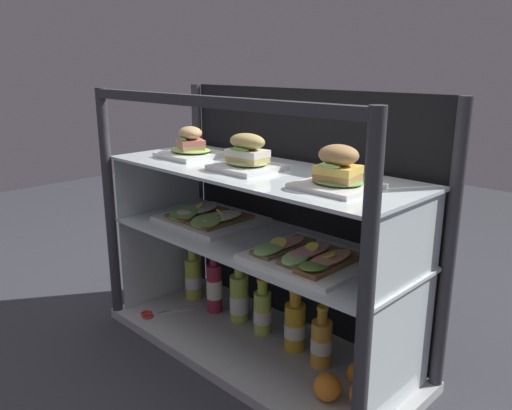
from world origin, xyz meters
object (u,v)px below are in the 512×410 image
open_sandwich_tray_mid_left (307,256)px  juice_bottle_front_right_end (193,277)px  plated_roll_sandwich_near_right_corner (338,172)px  juice_bottle_back_right (262,311)px  juice_bottle_near_post (239,298)px  kitchen_scissors (154,313)px  plated_roll_sandwich_center (191,146)px  juice_bottle_front_middle (214,287)px  orange_fruit_beside_bottles (327,387)px  juice_bottle_front_fourth (295,325)px  plated_roll_sandwich_far_right (247,156)px  orange_fruit_rolled_forward (363,394)px  orange_fruit_near_left_post (359,373)px  open_sandwich_tray_far_right (208,217)px  juice_bottle_tucked_behind (321,342)px

open_sandwich_tray_mid_left → juice_bottle_front_right_end: (-0.67, 0.10, -0.31)m
plated_roll_sandwich_near_right_corner → open_sandwich_tray_mid_left: plated_roll_sandwich_near_right_corner is taller
juice_bottle_back_right → juice_bottle_near_post: bearing=175.9°
juice_bottle_back_right → kitchen_scissors: (-0.39, -0.20, -0.08)m
plated_roll_sandwich_center → juice_bottle_front_middle: bearing=49.5°
plated_roll_sandwich_center → orange_fruit_beside_bottles: plated_roll_sandwich_center is taller
juice_bottle_front_fourth → orange_fruit_beside_bottles: size_ratio=2.78×
juice_bottle_front_right_end → juice_bottle_front_middle: 0.15m
plated_roll_sandwich_center → open_sandwich_tray_mid_left: (0.57, -0.03, -0.25)m
plated_roll_sandwich_far_right → orange_fruit_rolled_forward: plated_roll_sandwich_far_right is taller
orange_fruit_rolled_forward → orange_fruit_near_left_post: bearing=129.4°
orange_fruit_near_left_post → plated_roll_sandwich_far_right: bearing=-169.9°
orange_fruit_beside_bottles → juice_bottle_near_post: bearing=163.9°
plated_roll_sandwich_near_right_corner → orange_fruit_rolled_forward: 0.63m
juice_bottle_front_right_end → juice_bottle_front_middle: bearing=-6.0°
plated_roll_sandwich_center → orange_fruit_rolled_forward: 0.99m
open_sandwich_tray_far_right → juice_bottle_near_post: (0.10, 0.06, -0.31)m
orange_fruit_beside_bottles → orange_fruit_near_left_post: orange_fruit_beside_bottles is taller
plated_roll_sandwich_center → open_sandwich_tray_far_right: plated_roll_sandwich_center is taller
plated_roll_sandwich_near_right_corner → orange_fruit_rolled_forward: plated_roll_sandwich_near_right_corner is taller
orange_fruit_beside_bottles → plated_roll_sandwich_near_right_corner: bearing=123.1°
juice_bottle_near_post → orange_fruit_beside_bottles: (0.52, -0.15, -0.05)m
orange_fruit_beside_bottles → orange_fruit_near_left_post: (0.02, 0.13, -0.00)m
open_sandwich_tray_mid_left → juice_bottle_front_middle: bearing=170.8°
plated_roll_sandwich_far_right → plated_roll_sandwich_center: bearing=176.2°
juice_bottle_front_right_end → kitchen_scissors: juice_bottle_front_right_end is taller
plated_roll_sandwich_near_right_corner → juice_bottle_back_right: bearing=166.5°
juice_bottle_front_right_end → orange_fruit_beside_bottles: 0.81m
open_sandwich_tray_far_right → juice_bottle_tucked_behind: size_ratio=1.65×
juice_bottle_front_fourth → orange_fruit_near_left_post: size_ratio=3.16×
juice_bottle_front_right_end → juice_bottle_front_middle: (0.15, -0.02, 0.01)m
plated_roll_sandwich_near_right_corner → orange_fruit_beside_bottles: size_ratio=2.44×
plated_roll_sandwich_far_right → plated_roll_sandwich_near_right_corner: bearing=0.1°
orange_fruit_beside_bottles → orange_fruit_rolled_forward: (0.09, 0.04, 0.00)m
open_sandwich_tray_mid_left → juice_bottle_front_middle: (-0.52, 0.08, -0.29)m
open_sandwich_tray_far_right → juice_bottle_front_fourth: size_ratio=1.51×
plated_roll_sandwich_center → open_sandwich_tray_far_right: 0.26m
open_sandwich_tray_far_right → juice_bottle_front_right_end: bearing=162.6°
plated_roll_sandwich_far_right → juice_bottle_front_middle: 0.62m
plated_roll_sandwich_near_right_corner → juice_bottle_front_middle: plated_roll_sandwich_near_right_corner is taller
juice_bottle_near_post → juice_bottle_front_fourth: size_ratio=1.02×
plated_roll_sandwich_near_right_corner → orange_fruit_near_left_post: size_ratio=2.78×
open_sandwich_tray_mid_left → plated_roll_sandwich_center: bearing=177.0°
kitchen_scissors → plated_roll_sandwich_far_right: bearing=15.0°
plated_roll_sandwich_near_right_corner → orange_fruit_rolled_forward: bearing=-6.4°
juice_bottle_near_post → orange_fruit_rolled_forward: (0.62, -0.11, -0.05)m
juice_bottle_front_middle → open_sandwich_tray_mid_left: bearing=-9.2°
open_sandwich_tray_far_right → orange_fruit_near_left_post: bearing=3.0°
juice_bottle_back_right → juice_bottle_front_right_end: bearing=179.3°
plated_roll_sandwich_near_right_corner → kitchen_scissors: 1.00m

